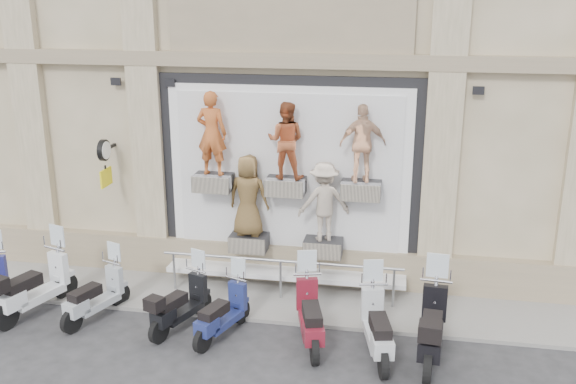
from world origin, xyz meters
name	(u,v)px	position (x,y,z in m)	size (l,w,h in m)	color
ground	(259,351)	(0.00, 0.00, 0.00)	(90.00, 90.00, 0.00)	#29292C
sidewalk	(282,297)	(0.00, 2.10, 0.04)	(16.00, 2.20, 0.08)	gray
shop_vitrine	(289,182)	(0.04, 2.75, 2.37)	(5.60, 0.95, 4.30)	black
guard_rail	(281,280)	(0.00, 2.00, 0.47)	(5.06, 0.10, 0.93)	#9EA0A5
clock_sign_bracket	(105,157)	(-3.90, 2.47, 2.80)	(0.10, 0.80, 1.02)	black
scooter_b	(34,275)	(-4.67, 0.60, 0.83)	(0.59, 2.04, 1.66)	silver
scooter_c	(95,286)	(-3.40, 0.60, 0.71)	(0.51, 1.74, 1.41)	#969CA2
scooter_d	(180,294)	(-1.64, 0.55, 0.71)	(0.51, 1.74, 1.41)	black
scooter_e	(222,303)	(-0.78, 0.38, 0.69)	(0.49, 1.69, 1.38)	navy
scooter_f	(310,304)	(0.85, 0.45, 0.78)	(0.56, 1.93, 1.56)	maroon
scooter_g	(378,315)	(2.06, 0.24, 0.78)	(0.56, 1.91, 1.56)	#AEB1B5
scooter_h	(433,314)	(2.99, 0.32, 0.85)	(0.61, 2.09, 1.70)	black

